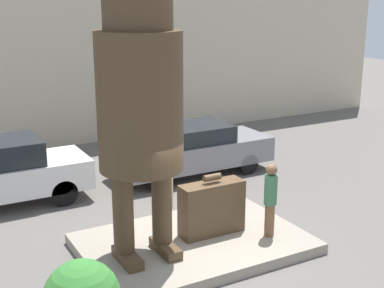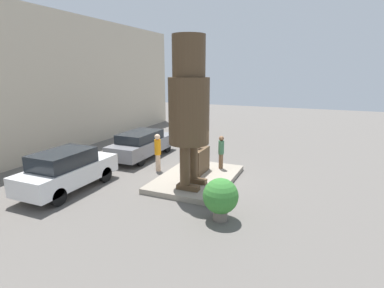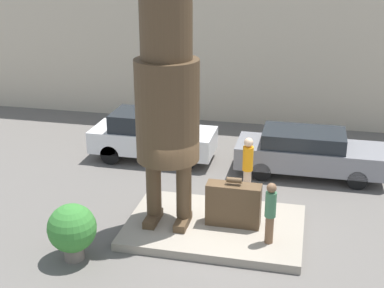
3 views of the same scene
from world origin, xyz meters
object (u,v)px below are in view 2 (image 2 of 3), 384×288
at_px(tourist, 221,151).
at_px(planter_pot, 221,197).
at_px(worker_hivis, 158,151).
at_px(parked_car_grey, 142,144).
at_px(statue_figure, 189,101).
at_px(parked_car_white, 67,170).
at_px(giant_suitcase, 200,161).

height_order(tourist, planter_pot, tourist).
bearing_deg(worker_hivis, parked_car_grey, 48.89).
relative_size(statue_figure, tourist, 3.67).
distance_m(statue_figure, tourist, 3.67).
xyz_separation_m(statue_figure, parked_car_white, (-1.83, 4.53, -2.73)).
bearing_deg(statue_figure, planter_pot, -133.84).
bearing_deg(worker_hivis, parked_car_white, 149.01).
relative_size(parked_car_grey, planter_pot, 3.32).
bearing_deg(worker_hivis, tourist, -72.64).
bearing_deg(parked_car_grey, giant_suitcase, -113.29).
bearing_deg(giant_suitcase, worker_hivis, 87.91).
relative_size(parked_car_white, worker_hivis, 2.30).
bearing_deg(parked_car_white, parked_car_grey, -2.07).
height_order(statue_figure, parked_car_white, statue_figure).
height_order(parked_car_grey, planter_pot, parked_car_grey).
height_order(parked_car_white, planter_pot, parked_car_white).
bearing_deg(tourist, giant_suitcase, 144.71).
bearing_deg(parked_car_grey, statue_figure, -128.31).
xyz_separation_m(parked_car_white, parked_car_grey, (5.26, -0.19, -0.08)).
xyz_separation_m(planter_pot, worker_hivis, (3.54, 4.28, 0.20)).
distance_m(statue_figure, worker_hivis, 3.93).
xyz_separation_m(giant_suitcase, planter_pot, (-3.46, -2.09, 0.01)).
bearing_deg(planter_pot, parked_car_grey, 49.91).
bearing_deg(planter_pot, statue_figure, 46.16).
height_order(statue_figure, parked_car_grey, statue_figure).
bearing_deg(tourist, parked_car_white, 131.63).
xyz_separation_m(giant_suitcase, parked_car_grey, (1.78, 4.14, -0.00)).
relative_size(giant_suitcase, parked_car_grey, 0.30).
distance_m(giant_suitcase, planter_pot, 4.05).
xyz_separation_m(statue_figure, planter_pot, (-1.82, -1.89, -2.80)).
xyz_separation_m(parked_car_grey, worker_hivis, (-1.70, -1.95, 0.21)).
distance_m(tourist, parked_car_white, 6.72).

